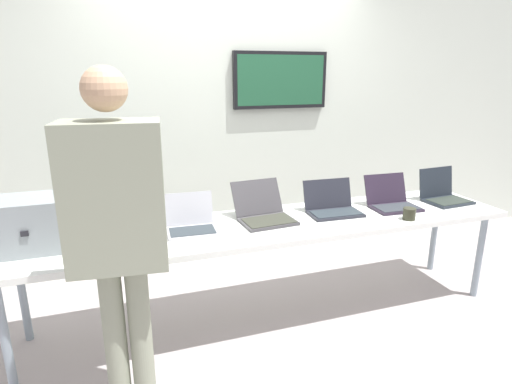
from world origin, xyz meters
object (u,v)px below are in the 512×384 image
Objects in this scene: laptop_station_0 at (109,230)px; laptop_station_2 at (264,212)px; laptop_station_3 at (332,206)px; workbench at (272,228)px; equipment_box at (30,224)px; laptop_station_1 at (191,223)px; laptop_station_4 at (392,200)px; laptop_station_5 at (443,194)px; person at (117,221)px; coffee_mug at (409,214)px.

laptop_station_2 is at bearing 1.08° from laptop_station_0.
laptop_station_2 is 0.53m from laptop_station_3.
workbench is 1.51m from equipment_box.
equipment_box reaches higher than laptop_station_2.
laptop_station_4 is (1.55, -0.00, 0.00)m from laptop_station_1.
workbench is 1.49m from laptop_station_5.
laptop_station_1 is 0.92× the size of laptop_station_5.
person reaches higher than workbench.
laptop_station_0 is at bearing 177.04° from workbench.
laptop_station_5 is (2.04, 0.00, 0.00)m from laptop_station_1.
laptop_station_2 is at bearing 178.40° from laptop_station_5.
workbench is 1.07m from laptop_station_0.
laptop_station_2 is (1.03, 0.02, 0.00)m from laptop_station_0.
laptop_station_5 reaches higher than laptop_station_0.
equipment_box is at bearing 173.37° from coffee_mug.
laptop_station_2 is at bearing 116.72° from workbench.
laptop_station_1 reaches higher than laptop_station_3.
workbench is 0.57m from laptop_station_1.
equipment_box is 0.94m from laptop_station_1.
laptop_station_2 is at bearing 35.74° from person.
workbench is 8.93× the size of laptop_station_3.
coffee_mug is (2.00, -0.31, -0.01)m from laptop_station_0.
laptop_station_0 is 1.07× the size of laptop_station_1.
laptop_station_5 is 0.61m from coffee_mug.
laptop_station_2 is at bearing 5.09° from laptop_station_1.
laptop_station_5 is (1.48, 0.03, 0.10)m from workbench.
coffee_mug is (0.44, -0.30, -0.01)m from laptop_station_3.
coffee_mug is at bearing -10.54° from laptop_station_1.
laptop_station_1 is 1.52m from coffee_mug.
person reaches higher than laptop_station_5.
equipment_box is 1.99m from laptop_station_3.
workbench is 0.97m from coffee_mug.
laptop_station_1 is 0.78× the size of laptop_station_2.
laptop_station_2 reaches higher than laptop_station_0.
coffee_mug is (1.94, 0.37, -0.30)m from person.
workbench is 9.67× the size of laptop_station_4.
coffee_mug is at bearing -6.63° from equipment_box.
laptop_station_3 is 0.22× the size of person.
laptop_station_4 is (0.50, -0.03, 0.00)m from laptop_station_3.
laptop_station_0 reaches higher than laptop_station_3.
laptop_station_0 is 0.20× the size of person.
laptop_station_4 is at bearing 18.02° from person.
coffee_mug is at bearing 10.84° from person.
laptop_station_2 is 1.18× the size of laptop_station_5.
laptop_station_4 is at bearing 79.07° from coffee_mug.
laptop_station_3 is at bearing 24.29° from person.
laptop_station_3 is at bearing 176.91° from laptop_station_4.
laptop_station_2 is at bearing 1.65° from equipment_box.
laptop_station_2 reaches higher than workbench.
laptop_station_0 is 3.99× the size of coffee_mug.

